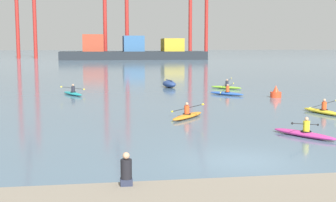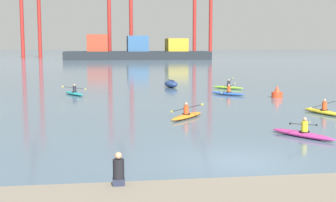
{
  "view_description": "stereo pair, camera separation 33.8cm",
  "coord_description": "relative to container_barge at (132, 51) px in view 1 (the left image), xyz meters",
  "views": [
    {
      "loc": [
        -5.18,
        -15.88,
        4.26
      ],
      "look_at": [
        -0.72,
        13.65,
        0.6
      ],
      "focal_mm": 48.73,
      "sensor_mm": 36.0,
      "label": 1
    },
    {
      "loc": [
        -4.84,
        -15.93,
        4.26
      ],
      "look_at": [
        -0.72,
        13.65,
        0.6
      ],
      "focal_mm": 48.73,
      "sensor_mm": 36.0,
      "label": 2
    }
  ],
  "objects": [
    {
      "name": "kayak_lime",
      "position": [
        2.47,
        -94.4,
        -2.27
      ],
      "size": [
        2.86,
        2.8,
        1.08
      ],
      "color": "#7ABC2D",
      "rests_on": "ground"
    },
    {
      "name": "kayak_orange",
      "position": [
        -4.81,
        -111.84,
        -2.27
      ],
      "size": [
        2.61,
        3.02,
        0.97
      ],
      "color": "orange",
      "rests_on": "ground"
    },
    {
      "name": "gantry_crane_east_mid",
      "position": [
        23.37,
        13.81,
        16.65
      ],
      "size": [
        6.74,
        17.65,
        39.26
      ],
      "color": "maroon",
      "rests_on": "ground"
    },
    {
      "name": "seated_onlooker",
      "position": [
        -9.23,
        -126.06,
        -1.47
      ],
      "size": [
        0.32,
        0.3,
        0.9
      ],
      "color": "#23283D",
      "rests_on": "stone_quay"
    },
    {
      "name": "container_barge",
      "position": [
        0.0,
        0.0,
        0.0
      ],
      "size": [
        43.2,
        11.87,
        7.42
      ],
      "color": "#1E2328",
      "rests_on": "ground"
    },
    {
      "name": "channel_buoy",
      "position": [
        4.42,
        -102.37,
        -2.08
      ],
      "size": [
        0.9,
        0.9,
        1.0
      ],
      "color": "red",
      "rests_on": "ground"
    },
    {
      "name": "ground_plane",
      "position": [
        -4.71,
        -121.92,
        -2.44
      ],
      "size": [
        800.0,
        800.0,
        0.0
      ],
      "primitive_type": "plane",
      "color": "slate"
    },
    {
      "name": "capsized_dinghy",
      "position": [
        -2.88,
        -92.15,
        -2.09
      ],
      "size": [
        1.58,
        2.76,
        0.76
      ],
      "color": "navy",
      "rests_on": "ground"
    },
    {
      "name": "kayak_yellow",
      "position": [
        3.92,
        -111.35,
        -2.27
      ],
      "size": [
        2.2,
        3.44,
        0.95
      ],
      "color": "yellow",
      "rests_on": "ground"
    },
    {
      "name": "kayak_teal",
      "position": [
        -12.18,
        -98.04,
        -2.27
      ],
      "size": [
        2.11,
        3.29,
        0.95
      ],
      "color": "teal",
      "rests_on": "ground"
    },
    {
      "name": "kayak_blue",
      "position": [
        0.94,
        -99.96,
        -2.27
      ],
      "size": [
        2.68,
        2.96,
        1.02
      ],
      "color": "#2856B2",
      "rests_on": "ground"
    },
    {
      "name": "kayak_magenta",
      "position": [
        -0.44,
        -118.02,
        -2.27
      ],
      "size": [
        2.26,
        3.23,
        0.95
      ],
      "color": "#C13384",
      "rests_on": "ground"
    }
  ]
}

